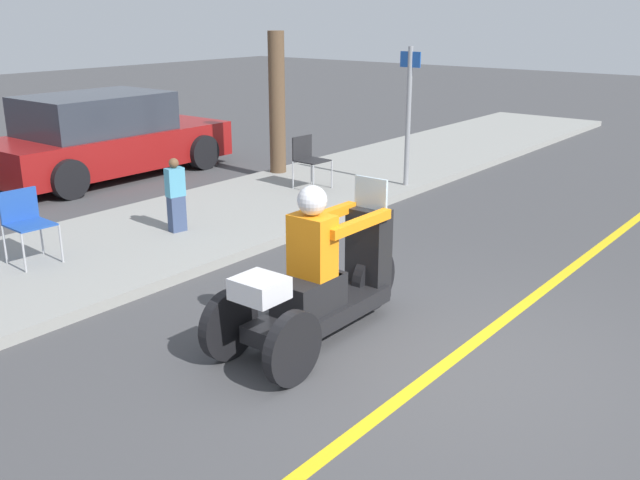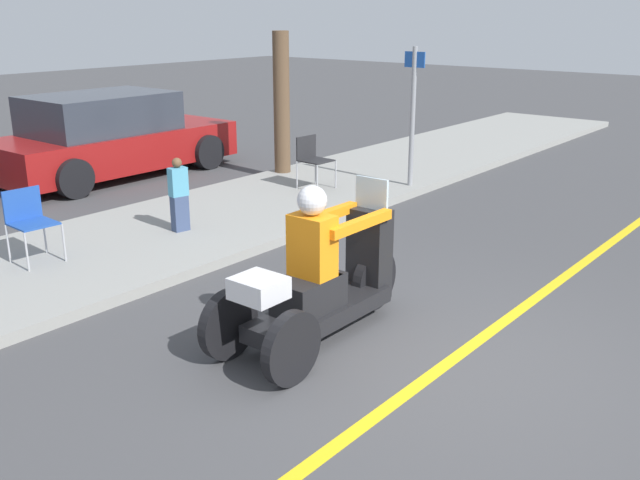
# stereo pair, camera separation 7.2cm
# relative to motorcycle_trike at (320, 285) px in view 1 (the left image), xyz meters

# --- Properties ---
(ground_plane) EXTENTS (60.00, 60.00, 0.00)m
(ground_plane) POSITION_rel_motorcycle_trike_xyz_m (0.27, -1.16, -0.51)
(ground_plane) COLOR #424244
(lane_stripe) EXTENTS (24.00, 0.12, 0.01)m
(lane_stripe) POSITION_rel_motorcycle_trike_xyz_m (-0.01, -1.16, -0.51)
(lane_stripe) COLOR gold
(lane_stripe) RESTS_ON ground
(sidewalk_strip) EXTENTS (28.00, 2.80, 0.12)m
(sidewalk_strip) POSITION_rel_motorcycle_trike_xyz_m (0.27, 3.44, -0.45)
(sidewalk_strip) COLOR gray
(sidewalk_strip) RESTS_ON ground
(motorcycle_trike) EXTENTS (2.27, 0.81, 1.45)m
(motorcycle_trike) POSITION_rel_motorcycle_trike_xyz_m (0.00, 0.00, 0.00)
(motorcycle_trike) COLOR black
(motorcycle_trike) RESTS_ON ground
(spectator_by_tree) EXTENTS (0.25, 0.18, 0.96)m
(spectator_by_tree) POSITION_rel_motorcycle_trike_xyz_m (1.13, 3.25, 0.07)
(spectator_by_tree) COLOR #38476B
(spectator_by_tree) RESTS_ON sidewalk_strip
(folding_chair_curbside) EXTENTS (0.49, 0.49, 0.82)m
(folding_chair_curbside) POSITION_rel_motorcycle_trike_xyz_m (-0.69, 3.68, 0.11)
(folding_chair_curbside) COLOR #A5A8AD
(folding_chair_curbside) RESTS_ON sidewalk_strip
(folding_chair_set_back) EXTENTS (0.49, 0.49, 0.82)m
(folding_chair_set_back) POSITION_rel_motorcycle_trike_xyz_m (4.03, 3.44, 0.11)
(folding_chair_set_back) COLOR #A5A8AD
(folding_chair_set_back) RESTS_ON sidewalk_strip
(parked_car_lot_far) EXTENTS (4.36, 2.02, 1.47)m
(parked_car_lot_far) POSITION_rel_motorcycle_trike_xyz_m (2.82, 7.11, 0.18)
(parked_car_lot_far) COLOR maroon
(parked_car_lot_far) RESTS_ON ground
(tree_trunk) EXTENTS (0.28, 0.28, 2.40)m
(tree_trunk) POSITION_rel_motorcycle_trike_xyz_m (4.59, 4.58, 0.81)
(tree_trunk) COLOR brown
(tree_trunk) RESTS_ON sidewalk_strip
(street_sign) EXTENTS (0.08, 0.36, 2.20)m
(street_sign) POSITION_rel_motorcycle_trike_xyz_m (5.15, 2.29, 0.80)
(street_sign) COLOR gray
(street_sign) RESTS_ON sidewalk_strip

